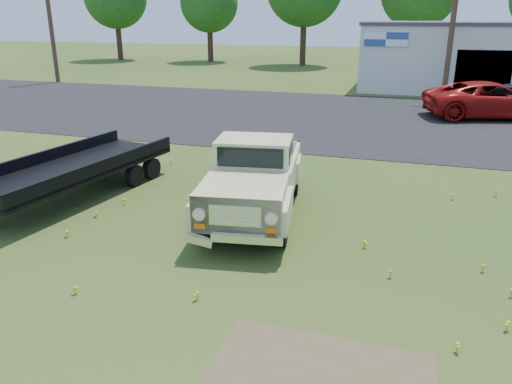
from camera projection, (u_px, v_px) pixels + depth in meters
ground at (271, 263)px, 9.70m from camera, size 140.00×140.00×0.00m
asphalt_lot at (358, 119)px, 23.19m from camera, size 90.00×14.00×0.02m
dirt_patch_a at (319, 380)px, 6.58m from camera, size 3.00×2.00×0.01m
dirt_patch_b at (235, 194)px, 13.41m from camera, size 2.20×1.60×0.01m
commercial_building at (477, 56)px, 31.59m from camera, size 14.20×8.20×4.15m
utility_pole_west at (49, 14)px, 34.11m from camera, size 1.60×0.30×9.00m
utility_pole_mid at (454, 14)px, 26.82m from camera, size 1.60×0.30×9.00m
treeline_b at (209, 3)px, 49.72m from camera, size 5.76×5.76×8.57m
vintage_pickup_truck at (254, 177)px, 11.74m from camera, size 2.80×5.47×1.90m
flatbed_trailer at (72, 164)px, 13.02m from camera, size 3.08×6.60×1.73m
red_pickup at (491, 100)px, 23.10m from camera, size 6.43×4.26×1.64m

